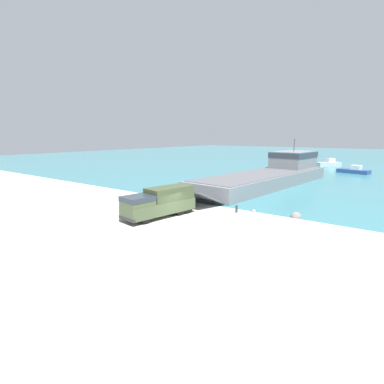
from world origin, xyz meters
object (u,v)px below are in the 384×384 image
(moored_boat_a, at_px, (329,163))
(mooring_bollard, at_px, (237,208))
(moored_boat_c, at_px, (354,171))
(cargo_crate, at_px, (127,215))
(landing_craft, at_px, (273,173))
(soldier_on_ramp, at_px, (136,204))
(military_truck, at_px, (160,202))
(moored_boat_b, at_px, (292,167))

(moored_boat_a, distance_m, mooring_bollard, 60.09)
(moored_boat_c, height_order, cargo_crate, moored_boat_c)
(landing_craft, relative_size, moored_boat_c, 5.47)
(soldier_on_ramp, bearing_deg, moored_boat_a, -65.83)
(military_truck, xyz_separation_m, moored_boat_c, (10.11, 52.37, -0.99))
(moored_boat_a, bearing_deg, military_truck, 127.38)
(landing_craft, xyz_separation_m, moored_boat_c, (9.08, 24.47, -1.26))
(military_truck, relative_size, moored_boat_c, 1.23)
(moored_boat_b, bearing_deg, soldier_on_ramp, -10.50)
(moored_boat_a, relative_size, cargo_crate, 7.78)
(landing_craft, relative_size, mooring_bollard, 43.91)
(military_truck, height_order, moored_boat_b, military_truck)
(cargo_crate, bearing_deg, moored_boat_a, 86.66)
(moored_boat_a, height_order, mooring_bollard, moored_boat_a)
(military_truck, xyz_separation_m, soldier_on_ramp, (-3.25, -0.26, -0.60))
(landing_craft, bearing_deg, military_truck, -86.81)
(landing_craft, relative_size, military_truck, 4.46)
(moored_boat_b, distance_m, moored_boat_c, 13.05)
(moored_boat_a, bearing_deg, moored_boat_b, 114.49)
(military_truck, distance_m, soldier_on_ramp, 3.32)
(moored_boat_a, relative_size, mooring_bollard, 7.74)
(landing_craft, xyz_separation_m, military_truck, (-1.03, -27.90, -0.27))
(moored_boat_b, height_order, mooring_bollard, moored_boat_b)
(moored_boat_a, bearing_deg, mooring_bollard, 132.54)
(soldier_on_ramp, xyz_separation_m, moored_boat_c, (13.36, 52.63, -0.38))
(cargo_crate, bearing_deg, soldier_on_ramp, 115.14)
(moored_boat_c, distance_m, mooring_bollard, 46.26)
(moored_boat_a, distance_m, moored_boat_b, 17.61)
(moored_boat_c, bearing_deg, moored_boat_a, 42.29)
(moored_boat_b, xyz_separation_m, cargo_crate, (0.39, -51.82, -0.41))
(military_truck, xyz_separation_m, mooring_bollard, (5.58, 6.33, -1.12))
(soldier_on_ramp, distance_m, moored_boat_c, 54.30)
(landing_craft, distance_m, cargo_crate, 30.66)
(moored_boat_b, distance_m, cargo_crate, 51.82)
(soldier_on_ramp, bearing_deg, military_truck, -146.93)
(landing_craft, bearing_deg, moored_boat_a, 94.10)
(cargo_crate, bearing_deg, mooring_bollard, 48.92)
(moored_boat_a, bearing_deg, moored_boat_c, 159.64)
(moored_boat_b, relative_size, moored_boat_c, 1.00)
(soldier_on_ramp, bearing_deg, moored_boat_c, -75.70)
(soldier_on_ramp, bearing_deg, cargo_crate, 143.68)
(landing_craft, height_order, cargo_crate, landing_craft)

